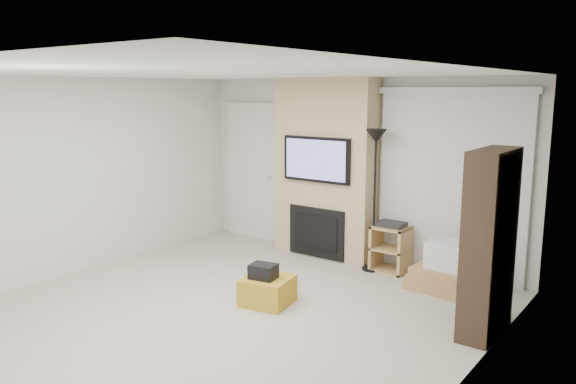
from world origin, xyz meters
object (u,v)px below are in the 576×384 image
Objects in this scene: box_stack at (449,272)px; floor_lamp at (375,160)px; av_stand at (391,245)px; bookshelf at (489,243)px; ottoman at (268,291)px.

floor_lamp is at bearing 173.24° from box_stack.
bookshelf is at bearing -36.30° from av_stand.
av_stand is at bearing 166.11° from box_stack.
floor_lamp is at bearing 78.30° from ottoman.
bookshelf reaches higher than ottoman.
av_stand is (0.21, 0.09, -1.11)m from floor_lamp.
floor_lamp is 2.80× the size of av_stand.
box_stack is (1.45, 1.63, 0.07)m from ottoman.
ottoman is 0.27× the size of floor_lamp.
floor_lamp reaches higher than ottoman.
ottoman is 0.28× the size of bookshelf.
av_stand is at bearing 143.70° from bookshelf.
av_stand is at bearing 22.89° from floor_lamp.
ottoman is at bearing -101.70° from floor_lamp.
box_stack is at bearing -13.89° from av_stand.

